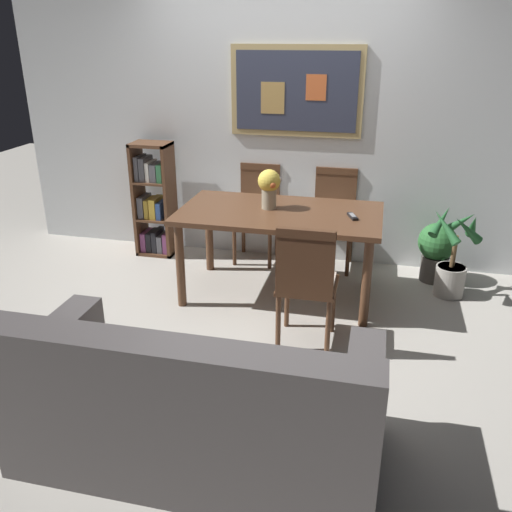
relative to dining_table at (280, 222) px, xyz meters
The scene contains 12 objects.
ground_plane 0.84m from the dining_table, 106.05° to the right, with size 12.00×12.00×0.00m, color #B7B2A8.
wall_back_with_painting 1.14m from the dining_table, 99.12° to the left, with size 5.20×0.14×2.60m.
dining_table is the anchor object (origin of this frame).
dining_chair_far_right 0.85m from the dining_table, 64.50° to the left, with size 0.40×0.41×0.91m.
dining_chair_near_right 0.84m from the dining_table, 66.47° to the right, with size 0.40×0.41×0.91m.
dining_chair_far_left 0.85m from the dining_table, 114.85° to the left, with size 0.40×0.41×0.91m.
leather_couch 1.99m from the dining_table, 91.30° to the right, with size 1.80×0.84×0.84m.
bookshelf 1.51m from the dining_table, 154.68° to the left, with size 0.36×0.28×1.10m.
potted_ivy 1.46m from the dining_table, 24.80° to the left, with size 0.33×0.33×0.56m.
potted_palm 1.47m from the dining_table, 12.81° to the left, with size 0.43×0.45×0.76m.
flower_vase 0.30m from the dining_table, 152.56° to the left, with size 0.19×0.18×0.32m.
tv_remote 0.58m from the dining_table, ahead, with size 0.10×0.16×0.02m.
Camera 1 is at (0.90, -3.51, 2.05)m, focal length 37.84 mm.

